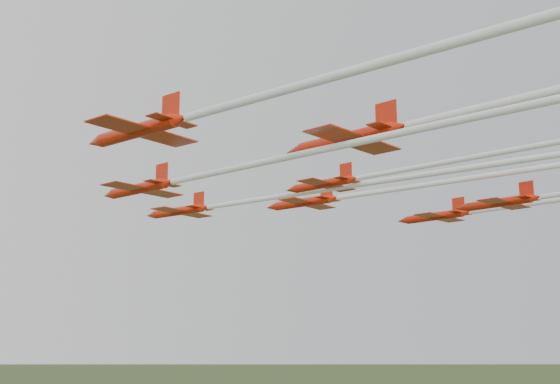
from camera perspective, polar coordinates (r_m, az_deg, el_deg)
jet_lead at (r=87.01m, az=-1.61°, el=-0.58°), size 20.05×57.10×2.77m
jet_row2_left at (r=62.29m, az=-2.45°, el=2.21°), size 17.40×60.00×2.63m
jet_row2_right at (r=86.48m, az=11.54°, el=0.56°), size 21.46×67.23×2.85m
jet_row3_left at (r=50.59m, az=-1.73°, el=7.73°), size 18.34×56.50×2.93m
jet_row3_mid at (r=70.01m, az=15.57°, el=2.78°), size 17.21×65.09×2.40m
jet_row4_left at (r=51.89m, az=18.78°, el=7.16°), size 16.10×61.56×2.95m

